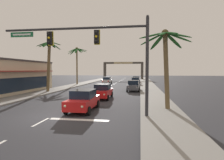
{
  "coord_description": "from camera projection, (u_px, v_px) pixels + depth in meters",
  "views": [
    {
      "loc": [
        6.16,
        -12.35,
        3.25
      ],
      "look_at": [
        3.1,
        8.0,
        2.2
      ],
      "focal_mm": 30.08,
      "sensor_mm": 36.0,
      "label": 1
    }
  ],
  "objects": [
    {
      "name": "palm_left_second",
      "position": [
        49.0,
        56.0,
        27.8
      ],
      "size": [
        3.83,
        3.69,
        7.77
      ],
      "color": "brown",
      "rests_on": "ground"
    },
    {
      "name": "sedan_parked_mid_kerb",
      "position": [
        135.0,
        81.0,
        42.33
      ],
      "size": [
        1.96,
        4.46,
        1.68
      ],
      "color": "#4C515B",
      "rests_on": "ground"
    },
    {
      "name": "sidewalk_left",
      "position": [
        63.0,
        88.0,
        34.18
      ],
      "size": [
        3.2,
        110.0,
        0.14
      ],
      "primitive_type": "cube",
      "color": "gray",
      "rests_on": "ground"
    },
    {
      "name": "palm_right_nearest",
      "position": [
        166.0,
        50.0,
        15.11
      ],
      "size": [
        4.21,
        4.26,
        6.56
      ],
      "color": "brown",
      "rests_on": "ground"
    },
    {
      "name": "ground_plane",
      "position": [
        52.0,
        116.0,
        13.28
      ],
      "size": [
        220.0,
        220.0,
        0.0
      ],
      "primitive_type": "plane",
      "color": "#2D2D33"
    },
    {
      "name": "sedan_lead_at_stop_bar",
      "position": [
        83.0,
        100.0,
        15.15
      ],
      "size": [
        1.97,
        4.46,
        1.68
      ],
      "color": "red",
      "rests_on": "ground"
    },
    {
      "name": "sedan_third_in_queue",
      "position": [
        103.0,
        91.0,
        21.66
      ],
      "size": [
        1.95,
        4.45,
        1.68
      ],
      "color": "red",
      "rests_on": "ground"
    },
    {
      "name": "sedan_parked_nearest_kerb",
      "position": [
        134.0,
        86.0,
        29.62
      ],
      "size": [
        2.06,
        4.49,
        1.68
      ],
      "color": "#4C515B",
      "rests_on": "ground"
    },
    {
      "name": "sedan_parked_far_kerb",
      "position": [
        136.0,
        79.0,
        49.99
      ],
      "size": [
        1.95,
        4.45,
        1.68
      ],
      "color": "silver",
      "rests_on": "ground"
    },
    {
      "name": "traffic_signal_mast",
      "position": [
        99.0,
        46.0,
        13.08
      ],
      "size": [
        10.57,
        0.41,
        6.95
      ],
      "color": "#2D2D33",
      "rests_on": "ground"
    },
    {
      "name": "town_gateway_arch",
      "position": [
        123.0,
        68.0,
        68.76
      ],
      "size": [
        14.63,
        0.9,
        6.38
      ],
      "color": "#423D38",
      "rests_on": "ground"
    },
    {
      "name": "lane_markings",
      "position": [
        107.0,
        89.0,
        33.13
      ],
      "size": [
        4.28,
        88.71,
        0.01
      ],
      "color": "silver",
      "rests_on": "ground"
    },
    {
      "name": "sedan_oncoming_far",
      "position": [
        107.0,
        80.0,
        45.76
      ],
      "size": [
        1.95,
        4.45,
        1.68
      ],
      "color": "silver",
      "rests_on": "ground"
    },
    {
      "name": "sidewalk_right",
      "position": [
        150.0,
        89.0,
        31.87
      ],
      "size": [
        3.2,
        110.0,
        0.14
      ],
      "primitive_type": "cube",
      "color": "gray",
      "rests_on": "ground"
    },
    {
      "name": "palm_left_third",
      "position": [
        77.0,
        56.0,
        42.68
      ],
      "size": [
        4.4,
        4.35,
        8.54
      ],
      "color": "brown",
      "rests_on": "ground"
    }
  ]
}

